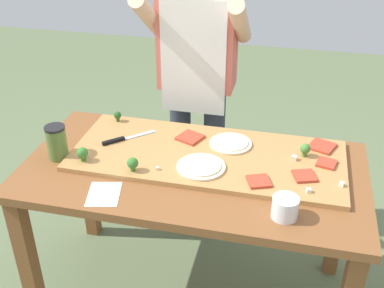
{
  "coord_description": "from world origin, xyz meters",
  "views": [
    {
      "loc": [
        0.4,
        -1.73,
        1.96
      ],
      "look_at": [
        -0.02,
        0.06,
        0.87
      ],
      "focal_mm": 44.9,
      "sensor_mm": 36.0,
      "label": 1
    }
  ],
  "objects_px": {
    "pizza_slice_far_right": "(327,163)",
    "pizza_slice_far_left": "(259,181)",
    "pizza_slice_near_right": "(322,146)",
    "cook_center": "(197,69)",
    "broccoli_floret_back_mid": "(133,163)",
    "recipe_note": "(104,194)",
    "broccoli_floret_center_left": "(82,153)",
    "pizza_slice_near_left": "(190,137)",
    "broccoli_floret_front_mid": "(305,149)",
    "flour_cup": "(285,209)",
    "cheese_crumble_d": "(309,190)",
    "cheese_crumble_c": "(294,158)",
    "prep_table": "(193,188)",
    "pizza_whole_white_garlic": "(231,143)",
    "pizza_whole_cheese_artichoke": "(201,166)",
    "cheese_crumble_b": "(342,184)",
    "pizza_slice_center": "(305,176)",
    "broccoli_floret_back_left": "(118,116)",
    "cheese_crumble_a": "(157,168)",
    "chefs_knife": "(122,139)",
    "sauce_jar": "(57,142)"
  },
  "relations": [
    {
      "from": "flour_cup",
      "to": "pizza_whole_white_garlic",
      "type": "bearing_deg",
      "value": 121.96
    },
    {
      "from": "pizza_slice_far_left",
      "to": "recipe_note",
      "type": "relative_size",
      "value": 0.54
    },
    {
      "from": "pizza_slice_far_left",
      "to": "cheese_crumble_b",
      "type": "bearing_deg",
      "value": 9.09
    },
    {
      "from": "pizza_slice_near_left",
      "to": "cheese_crumble_d",
      "type": "height_order",
      "value": "cheese_crumble_d"
    },
    {
      "from": "pizza_slice_center",
      "to": "flour_cup",
      "type": "distance_m",
      "value": 0.26
    },
    {
      "from": "chefs_knife",
      "to": "cheese_crumble_a",
      "type": "distance_m",
      "value": 0.31
    },
    {
      "from": "prep_table",
      "to": "pizza_slice_center",
      "type": "distance_m",
      "value": 0.5
    },
    {
      "from": "broccoli_floret_front_mid",
      "to": "cheese_crumble_a",
      "type": "relative_size",
      "value": 4.61
    },
    {
      "from": "pizza_slice_near_left",
      "to": "cheese_crumble_c",
      "type": "bearing_deg",
      "value": -9.21
    },
    {
      "from": "pizza_slice_near_left",
      "to": "pizza_slice_near_right",
      "type": "distance_m",
      "value": 0.62
    },
    {
      "from": "cheese_crumble_d",
      "to": "sauce_jar",
      "type": "height_order",
      "value": "sauce_jar"
    },
    {
      "from": "pizza_slice_far_right",
      "to": "broccoli_floret_back_mid",
      "type": "height_order",
      "value": "broccoli_floret_back_mid"
    },
    {
      "from": "pizza_slice_near_right",
      "to": "cook_center",
      "type": "bearing_deg",
      "value": 152.06
    },
    {
      "from": "prep_table",
      "to": "cook_center",
      "type": "height_order",
      "value": "cook_center"
    },
    {
      "from": "prep_table",
      "to": "broccoli_floret_back_mid",
      "type": "height_order",
      "value": "broccoli_floret_back_mid"
    },
    {
      "from": "chefs_knife",
      "to": "cook_center",
      "type": "height_order",
      "value": "cook_center"
    },
    {
      "from": "pizza_slice_far_right",
      "to": "cheese_crumble_c",
      "type": "height_order",
      "value": "cheese_crumble_c"
    },
    {
      "from": "pizza_whole_white_garlic",
      "to": "broccoli_floret_front_mid",
      "type": "xyz_separation_m",
      "value": [
        0.34,
        -0.03,
        0.03
      ]
    },
    {
      "from": "broccoli_floret_center_left",
      "to": "cheese_crumble_d",
      "type": "distance_m",
      "value": 0.98
    },
    {
      "from": "flour_cup",
      "to": "cheese_crumble_d",
      "type": "bearing_deg",
      "value": 59.96
    },
    {
      "from": "broccoli_floret_back_mid",
      "to": "flour_cup",
      "type": "bearing_deg",
      "value": -11.73
    },
    {
      "from": "prep_table",
      "to": "broccoli_floret_center_left",
      "type": "height_order",
      "value": "broccoli_floret_center_left"
    },
    {
      "from": "cheese_crumble_a",
      "to": "flour_cup",
      "type": "distance_m",
      "value": 0.58
    },
    {
      "from": "broccoli_floret_back_left",
      "to": "cheese_crumble_a",
      "type": "xyz_separation_m",
      "value": [
        0.33,
        -0.38,
        -0.03
      ]
    },
    {
      "from": "pizza_whole_cheese_artichoke",
      "to": "broccoli_floret_back_left",
      "type": "bearing_deg",
      "value": 147.19
    },
    {
      "from": "cheese_crumble_c",
      "to": "recipe_note",
      "type": "bearing_deg",
      "value": -151.48
    },
    {
      "from": "pizza_slice_far_left",
      "to": "recipe_note",
      "type": "xyz_separation_m",
      "value": [
        -0.61,
        -0.19,
        -0.03
      ]
    },
    {
      "from": "pizza_slice_far_right",
      "to": "broccoli_floret_back_mid",
      "type": "xyz_separation_m",
      "value": [
        -0.81,
        -0.24,
        0.03
      ]
    },
    {
      "from": "prep_table",
      "to": "pizza_slice_far_right",
      "type": "relative_size",
      "value": 18.95
    },
    {
      "from": "cook_center",
      "to": "pizza_slice_near_right",
      "type": "bearing_deg",
      "value": -27.94
    },
    {
      "from": "broccoli_floret_center_left",
      "to": "cheese_crumble_a",
      "type": "distance_m",
      "value": 0.34
    },
    {
      "from": "cheese_crumble_d",
      "to": "flour_cup",
      "type": "bearing_deg",
      "value": -120.04
    },
    {
      "from": "broccoli_floret_back_mid",
      "to": "recipe_note",
      "type": "relative_size",
      "value": 0.38
    },
    {
      "from": "pizza_slice_center",
      "to": "broccoli_floret_back_mid",
      "type": "distance_m",
      "value": 0.73
    },
    {
      "from": "prep_table",
      "to": "pizza_whole_white_garlic",
      "type": "bearing_deg",
      "value": 55.5
    },
    {
      "from": "prep_table",
      "to": "pizza_slice_near_right",
      "type": "xyz_separation_m",
      "value": [
        0.55,
        0.27,
        0.14
      ]
    },
    {
      "from": "pizza_whole_cheese_artichoke",
      "to": "cheese_crumble_b",
      "type": "height_order",
      "value": "cheese_crumble_b"
    },
    {
      "from": "pizza_slice_far_left",
      "to": "cheese_crumble_c",
      "type": "height_order",
      "value": "cheese_crumble_c"
    },
    {
      "from": "pizza_slice_far_right",
      "to": "broccoli_floret_center_left",
      "type": "xyz_separation_m",
      "value": [
        -1.05,
        -0.21,
        0.03
      ]
    },
    {
      "from": "pizza_whole_cheese_artichoke",
      "to": "pizza_slice_center",
      "type": "distance_m",
      "value": 0.44
    },
    {
      "from": "pizza_slice_near_right",
      "to": "cheese_crumble_c",
      "type": "xyz_separation_m",
      "value": [
        -0.12,
        -0.14,
        0.0
      ]
    },
    {
      "from": "pizza_slice_far_left",
      "to": "cheese_crumble_b",
      "type": "distance_m",
      "value": 0.34
    },
    {
      "from": "pizza_whole_cheese_artichoke",
      "to": "flour_cup",
      "type": "relative_size",
      "value": 2.1
    },
    {
      "from": "broccoli_floret_back_left",
      "to": "cheese_crumble_a",
      "type": "height_order",
      "value": "broccoli_floret_back_left"
    },
    {
      "from": "pizza_slice_far_left",
      "to": "broccoli_floret_center_left",
      "type": "xyz_separation_m",
      "value": [
        -0.78,
        -0.01,
        0.03
      ]
    },
    {
      "from": "broccoli_floret_back_left",
      "to": "pizza_slice_near_left",
      "type": "bearing_deg",
      "value": -12.6
    },
    {
      "from": "pizza_slice_near_left",
      "to": "broccoli_floret_front_mid",
      "type": "bearing_deg",
      "value": -3.87
    },
    {
      "from": "pizza_slice_far_right",
      "to": "pizza_slice_far_left",
      "type": "relative_size",
      "value": 0.88
    },
    {
      "from": "pizza_slice_far_left",
      "to": "pizza_slice_near_right",
      "type": "distance_m",
      "value": 0.43
    },
    {
      "from": "pizza_whole_white_garlic",
      "to": "pizza_slice_center",
      "type": "height_order",
      "value": "pizza_whole_white_garlic"
    }
  ]
}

